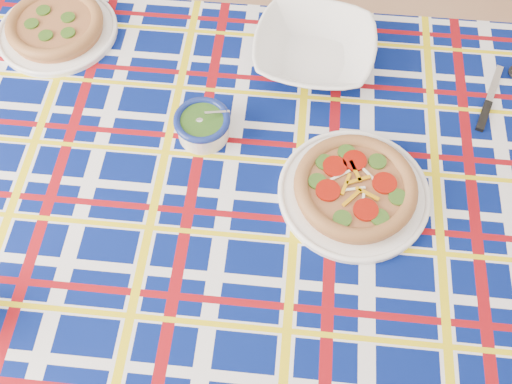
{
  "coord_description": "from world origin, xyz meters",
  "views": [
    {
      "loc": [
        -0.15,
        -0.56,
        1.8
      ],
      "look_at": [
        -0.14,
        0.02,
        0.79
      ],
      "focal_mm": 40.0,
      "sensor_mm": 36.0,
      "label": 1
    }
  ],
  "objects_px": {
    "serving_bowl": "(314,51)",
    "main_focaccia_plate": "(355,187)",
    "dining_table": "(263,197)",
    "pesto_bowl": "(203,124)"
  },
  "relations": [
    {
      "from": "main_focaccia_plate",
      "to": "serving_bowl",
      "type": "distance_m",
      "value": 0.38
    },
    {
      "from": "dining_table",
      "to": "serving_bowl",
      "type": "relative_size",
      "value": 6.12
    },
    {
      "from": "main_focaccia_plate",
      "to": "serving_bowl",
      "type": "height_order",
      "value": "serving_bowl"
    },
    {
      "from": "main_focaccia_plate",
      "to": "pesto_bowl",
      "type": "height_order",
      "value": "pesto_bowl"
    },
    {
      "from": "main_focaccia_plate",
      "to": "pesto_bowl",
      "type": "xyz_separation_m",
      "value": [
        -0.31,
        0.16,
        0.01
      ]
    },
    {
      "from": "dining_table",
      "to": "pesto_bowl",
      "type": "height_order",
      "value": "pesto_bowl"
    },
    {
      "from": "main_focaccia_plate",
      "to": "serving_bowl",
      "type": "bearing_deg",
      "value": 98.62
    },
    {
      "from": "serving_bowl",
      "to": "main_focaccia_plate",
      "type": "bearing_deg",
      "value": -81.38
    },
    {
      "from": "dining_table",
      "to": "main_focaccia_plate",
      "type": "xyz_separation_m",
      "value": [
        0.18,
        -0.04,
        0.11
      ]
    },
    {
      "from": "pesto_bowl",
      "to": "serving_bowl",
      "type": "relative_size",
      "value": 0.43
    }
  ]
}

